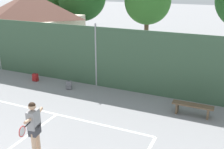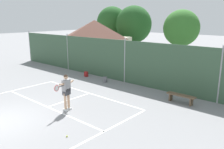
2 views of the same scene
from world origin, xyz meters
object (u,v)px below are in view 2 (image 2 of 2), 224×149
at_px(backpack_red, 86,74).
at_px(courtside_bench, 181,97).
at_px(tennis_ball, 67,136).
at_px(tennis_player, 66,89).
at_px(backpack_grey, 105,80).

relative_size(backpack_red, courtside_bench, 0.29).
height_order(tennis_ball, courtside_bench, courtside_bench).
bearing_deg(tennis_ball, backpack_red, 133.12).
xyz_separation_m(tennis_player, backpack_grey, (-2.15, 5.11, -0.92)).
bearing_deg(backpack_red, tennis_player, -50.39).
bearing_deg(tennis_ball, courtside_bench, 75.50).
distance_m(tennis_ball, backpack_grey, 8.09).
distance_m(tennis_player, backpack_red, 6.95).
xyz_separation_m(tennis_player, tennis_ball, (2.19, -1.72, -1.08)).
bearing_deg(tennis_player, backpack_red, 129.61).
bearing_deg(backpack_red, tennis_ball, -46.88).
relative_size(tennis_ball, backpack_grey, 0.14).
relative_size(backpack_grey, courtside_bench, 0.29).
height_order(tennis_ball, backpack_grey, backpack_grey).
relative_size(backpack_red, backpack_grey, 1.00).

